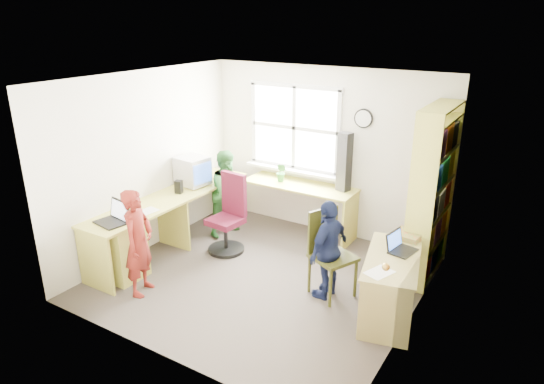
# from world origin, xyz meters

# --- Properties ---
(room) EXTENTS (3.64, 3.44, 2.44)m
(room) POSITION_xyz_m (0.01, 0.10, 1.22)
(room) COLOR #403933
(room) RESTS_ON ground
(l_desk) EXTENTS (2.38, 2.95, 0.75)m
(l_desk) POSITION_xyz_m (-1.31, -0.28, 0.46)
(l_desk) COLOR #D5CF55
(l_desk) RESTS_ON ground
(right_desk) EXTENTS (0.78, 1.25, 0.67)m
(right_desk) POSITION_xyz_m (1.57, 0.10, 0.49)
(right_desk) COLOR #998B4C
(right_desk) RESTS_ON ground
(bookshelf) EXTENTS (0.30, 1.02, 2.10)m
(bookshelf) POSITION_xyz_m (1.65, 1.19, 1.00)
(bookshelf) COLOR #D5CF55
(bookshelf) RESTS_ON ground
(swivel_chair) EXTENTS (0.54, 0.54, 1.07)m
(swivel_chair) POSITION_xyz_m (-0.80, 0.44, 0.46)
(swivel_chair) COLOR black
(swivel_chair) RESTS_ON ground
(wooden_chair) EXTENTS (0.58, 0.58, 1.00)m
(wooden_chair) POSITION_xyz_m (0.82, 0.15, 0.54)
(wooden_chair) COLOR #3B3D14
(wooden_chair) RESTS_ON ground
(crt_monitor) EXTENTS (0.46, 0.42, 0.41)m
(crt_monitor) POSITION_xyz_m (-1.55, 0.61, 0.96)
(crt_monitor) COLOR silver
(crt_monitor) RESTS_ON l_desk
(laptop_left) EXTENTS (0.41, 0.36, 0.25)m
(laptop_left) POSITION_xyz_m (-1.47, -0.90, 0.81)
(laptop_left) COLOR black
(laptop_left) RESTS_ON l_desk
(laptop_right) EXTENTS (0.30, 0.34, 0.21)m
(laptop_right) POSITION_xyz_m (1.57, 0.29, 0.72)
(laptop_right) COLOR black
(laptop_right) RESTS_ON right_desk
(speaker_a) EXTENTS (0.11, 0.11, 0.18)m
(speaker_a) POSITION_xyz_m (-1.49, 0.25, 0.84)
(speaker_a) COLOR black
(speaker_a) RESTS_ON l_desk
(speaker_b) EXTENTS (0.11, 0.11, 0.20)m
(speaker_b) POSITION_xyz_m (-1.48, 0.79, 0.85)
(speaker_b) COLOR black
(speaker_b) RESTS_ON l_desk
(cd_tower) EXTENTS (0.20, 0.18, 0.82)m
(cd_tower) POSITION_xyz_m (0.38, 1.53, 1.16)
(cd_tower) COLOR black
(cd_tower) RESTS_ON l_desk
(game_box) EXTENTS (0.33, 0.33, 0.06)m
(game_box) POSITION_xyz_m (1.55, 0.66, 0.70)
(game_box) COLOR red
(game_box) RESTS_ON right_desk
(paper_a) EXTENTS (0.23, 0.30, 0.00)m
(paper_a) POSITION_xyz_m (-1.39, -0.47, 0.75)
(paper_a) COLOR silver
(paper_a) RESTS_ON l_desk
(paper_b) EXTENTS (0.28, 0.33, 0.00)m
(paper_b) POSITION_xyz_m (1.56, -0.27, 0.67)
(paper_b) COLOR silver
(paper_b) RESTS_ON right_desk
(potted_plant) EXTENTS (0.19, 0.17, 0.28)m
(potted_plant) POSITION_xyz_m (-0.54, 1.39, 0.89)
(potted_plant) COLOR #2D722D
(potted_plant) RESTS_ON l_desk
(person_red) EXTENTS (0.43, 0.53, 1.26)m
(person_red) POSITION_xyz_m (-1.02, -0.97, 0.63)
(person_red) COLOR maroon
(person_red) RESTS_ON ground
(person_green) EXTENTS (0.58, 0.69, 1.26)m
(person_green) POSITION_xyz_m (-1.11, 0.86, 0.63)
(person_green) COLOR #2A6829
(person_green) RESTS_ON ground
(person_navy) EXTENTS (0.37, 0.71, 1.17)m
(person_navy) POSITION_xyz_m (0.85, 0.08, 0.58)
(person_navy) COLOR #131B3D
(person_navy) RESTS_ON ground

